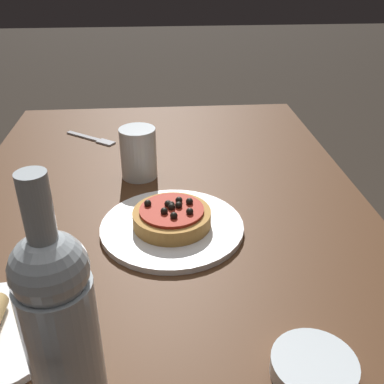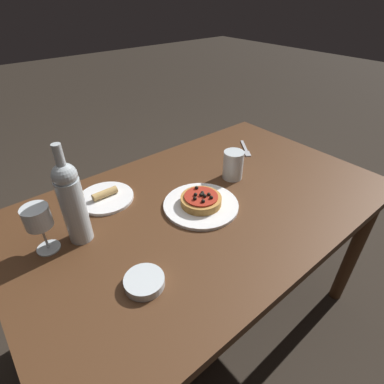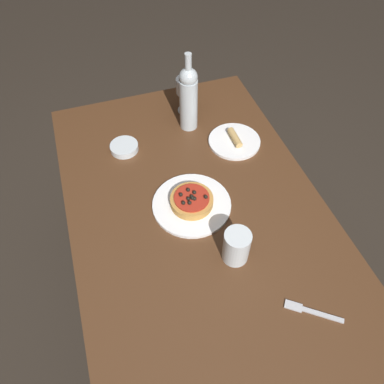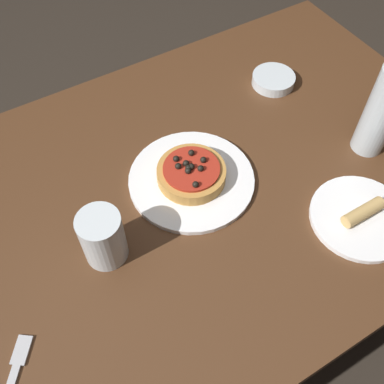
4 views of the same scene
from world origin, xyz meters
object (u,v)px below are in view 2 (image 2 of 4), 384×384
Objects in this scene: side_bowl at (144,282)px; dinner_plate at (201,205)px; wine_bottle at (72,202)px; pizza at (201,200)px; fork at (245,149)px; dining_table at (204,219)px; wine_glass at (38,219)px; side_plate at (106,197)px; water_cup at (233,165)px.

dinner_plate is at bearing -154.37° from side_bowl.
wine_bottle is at bearing -78.82° from side_bowl.
pizza reaches higher than fork.
wine_glass reaches higher than dining_table.
side_plate reaches higher than dining_table.
side_plate reaches higher than dinner_plate.
side_bowl is at bearing 25.63° from dining_table.
fork is (-0.82, -0.37, -0.01)m from side_bowl.
water_cup is at bearing -163.88° from pizza.
dining_table is at bearing -154.15° from pizza.
wine_glass is at bearing -15.36° from dinner_plate.
pizza reaches higher than side_bowl.
dining_table is at bearing -154.37° from side_bowl.
wine_bottle is (0.44, -0.11, 0.23)m from dining_table.
wine_bottle reaches higher than water_cup.
dinner_plate is at bearing 163.48° from wine_bottle.
wine_glass is 0.48× the size of wine_bottle.
pizza is (-0.00, 0.00, 0.02)m from dinner_plate.
water_cup is 0.63m from side_bowl.
pizza is 0.45× the size of wine_bottle.
side_bowl reaches higher than dining_table.
pizza is 0.53m from wine_glass.
water_cup reaches higher than dinner_plate.
pizza reaches higher than side_plate.
wine_bottle reaches higher than dining_table.
dinner_plate is 0.25m from water_cup.
side_plate is at bearing -153.75° from wine_glass.
wine_glass is at bearing -10.51° from wine_bottle.
wine_bottle reaches higher than side_plate.
wine_bottle is at bearing 42.96° from side_plate.
side_plate is at bearing -22.14° from water_cup.
water_cup is 0.57× the size of side_plate.
fork is at bearing -156.51° from dinner_plate.
dinner_plate is 1.85× the size of pizza.
water_cup reaches higher than side_bowl.
dining_table is 0.59m from wine_glass.
wine_glass reaches higher than pizza.
dinner_plate is 0.54m from wine_glass.
pizza is at bearing -29.98° from fork.
wine_bottle is 3.00× the size of side_bowl.
wine_glass is 0.76× the size of side_plate.
dinner_plate is 0.37m from side_plate.
dining_table is at bearing 138.26° from side_plate.
water_cup reaches higher than side_plate.
dinner_plate is at bearing -61.12° from pizza.
fork is (-0.47, -0.20, -0.00)m from dinner_plate.
wine_glass is 0.75m from water_cup.
wine_glass is 1.44× the size of side_bowl.
side_bowl is (0.38, 0.18, 0.10)m from dining_table.
fork reaches higher than dining_table.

